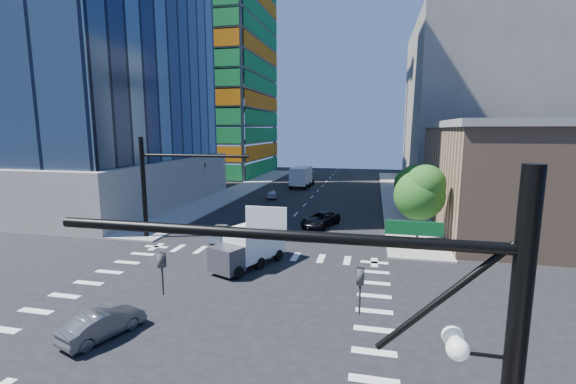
# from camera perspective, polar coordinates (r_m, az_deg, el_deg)

# --- Properties ---
(ground) EXTENTS (160.00, 160.00, 0.00)m
(ground) POSITION_cam_1_polar(r_m,az_deg,el_deg) (23.19, -11.14, -15.87)
(ground) COLOR black
(ground) RESTS_ON ground
(road_markings) EXTENTS (20.00, 20.00, 0.01)m
(road_markings) POSITION_cam_1_polar(r_m,az_deg,el_deg) (23.19, -11.14, -15.86)
(road_markings) COLOR silver
(road_markings) RESTS_ON ground
(sidewalk_ne) EXTENTS (5.00, 60.00, 0.15)m
(sidewalk_ne) POSITION_cam_1_polar(r_m,az_deg,el_deg) (60.07, 16.03, -0.46)
(sidewalk_ne) COLOR gray
(sidewalk_ne) RESTS_ON ground
(sidewalk_nw) EXTENTS (5.00, 60.00, 0.15)m
(sidewalk_nw) POSITION_cam_1_polar(r_m,az_deg,el_deg) (63.58, -7.06, 0.35)
(sidewalk_nw) COLOR gray
(sidewalk_nw) RESTS_ON ground
(construction_building) EXTENTS (25.16, 34.50, 70.60)m
(construction_building) POSITION_cam_1_polar(r_m,az_deg,el_deg) (90.00, -11.90, 18.48)
(construction_building) COLOR slate
(construction_building) RESTS_ON ground
(commercial_building) EXTENTS (20.50, 22.50, 10.60)m
(commercial_building) POSITION_cam_1_polar(r_m,az_deg,el_deg) (44.50, 34.01, 1.88)
(commercial_building) COLOR #947156
(commercial_building) RESTS_ON ground
(bg_building_ne) EXTENTS (24.00, 30.00, 28.00)m
(bg_building_ne) POSITION_cam_1_polar(r_m,az_deg,el_deg) (76.51, 26.96, 11.38)
(bg_building_ne) COLOR slate
(bg_building_ne) RESTS_ON ground
(signal_mast_se) EXTENTS (10.51, 2.48, 9.00)m
(signal_mast_se) POSITION_cam_1_polar(r_m,az_deg,el_deg) (9.21, 24.60, -22.68)
(signal_mast_se) COLOR black
(signal_mast_se) RESTS_ON sidewalk_se
(signal_mast_nw) EXTENTS (10.20, 0.40, 9.00)m
(signal_mast_nw) POSITION_cam_1_polar(r_m,az_deg,el_deg) (36.16, -18.67, 1.93)
(signal_mast_nw) COLOR black
(signal_mast_nw) RESTS_ON sidewalk_nw
(tree_south) EXTENTS (4.16, 4.16, 6.82)m
(tree_south) POSITION_cam_1_polar(r_m,az_deg,el_deg) (33.68, 19.14, 0.02)
(tree_south) COLOR #382316
(tree_south) RESTS_ON sidewalk_ne
(tree_north) EXTENTS (3.54, 3.52, 5.78)m
(tree_north) POSITION_cam_1_polar(r_m,az_deg,el_deg) (45.63, 17.80, 1.47)
(tree_north) COLOR #382316
(tree_north) RESTS_ON sidewalk_ne
(car_nb_far) EXTENTS (4.04, 5.72, 1.45)m
(car_nb_far) POSITION_cam_1_polar(r_m,az_deg,el_deg) (39.59, 4.81, -4.04)
(car_nb_far) COLOR black
(car_nb_far) RESTS_ON ground
(car_sb_near) EXTENTS (3.05, 5.09, 1.38)m
(car_sb_near) POSITION_cam_1_polar(r_m,az_deg,el_deg) (35.35, -9.83, -5.82)
(car_sb_near) COLOR #BBBBBB
(car_sb_near) RESTS_ON ground
(car_sb_mid) EXTENTS (2.29, 3.97, 1.27)m
(car_sb_mid) POSITION_cam_1_polar(r_m,az_deg,el_deg) (55.57, -2.42, -0.28)
(car_sb_mid) COLOR #AAABB2
(car_sb_mid) RESTS_ON ground
(car_sb_cross) EXTENTS (2.60, 4.17, 1.30)m
(car_sb_cross) POSITION_cam_1_polar(r_m,az_deg,el_deg) (21.21, -25.74, -17.20)
(car_sb_cross) COLOR #4E4F53
(car_sb_cross) RESTS_ON ground
(box_truck_near) EXTENTS (4.31, 6.00, 2.90)m
(box_truck_near) POSITION_cam_1_polar(r_m,az_deg,el_deg) (28.07, -6.07, -8.44)
(box_truck_near) COLOR black
(box_truck_near) RESTS_ON ground
(box_truck_far) EXTENTS (3.26, 6.95, 3.57)m
(box_truck_far) POSITION_cam_1_polar(r_m,az_deg,el_deg) (66.31, 2.16, 2.08)
(box_truck_far) COLOR black
(box_truck_far) RESTS_ON ground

